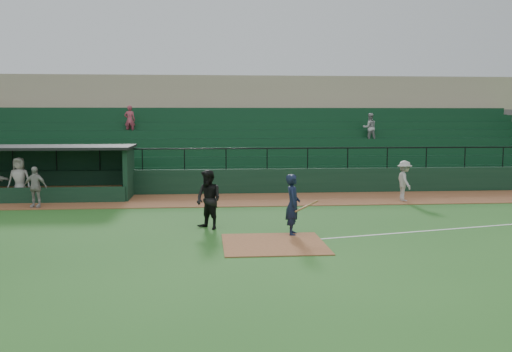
{
  "coord_description": "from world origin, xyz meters",
  "views": [
    {
      "loc": [
        -1.97,
        -17.44,
        3.76
      ],
      "look_at": [
        0.0,
        5.0,
        1.4
      ],
      "focal_mm": 40.17,
      "sensor_mm": 36.0,
      "label": 1
    }
  ],
  "objects": [
    {
      "name": "foul_line",
      "position": [
        8.0,
        1.2,
        0.01
      ],
      "size": [
        17.49,
        4.44,
        0.01
      ],
      "primitive_type": "cube",
      "rotation": [
        0.0,
        0.0,
        0.24
      ],
      "color": "white",
      "rests_on": "ground"
    },
    {
      "name": "dugout",
      "position": [
        -9.75,
        9.56,
        1.33
      ],
      "size": [
        8.9,
        3.2,
        2.42
      ],
      "color": "black",
      "rests_on": "ground"
    },
    {
      "name": "runner",
      "position": [
        6.75,
        6.94,
        0.92
      ],
      "size": [
        0.66,
        1.15,
        1.78
      ],
      "primitive_type": "imported",
      "rotation": [
        0.0,
        0.0,
        1.57
      ],
      "color": "#A9A39E",
      "rests_on": "warning_track"
    },
    {
      "name": "ground",
      "position": [
        0.0,
        0.0,
        0.0
      ],
      "size": [
        90.0,
        90.0,
        0.0
      ],
      "primitive_type": "plane",
      "color": "#20531A",
      "rests_on": "ground"
    },
    {
      "name": "umpire",
      "position": [
        -1.89,
        1.5,
        0.99
      ],
      "size": [
        1.21,
        1.21,
        1.98
      ],
      "primitive_type": "imported",
      "rotation": [
        0.0,
        0.0,
        -0.79
      ],
      "color": "black",
      "rests_on": "ground"
    },
    {
      "name": "home_plate_dirt",
      "position": [
        0.0,
        -1.0,
        0.01
      ],
      "size": [
        3.0,
        3.0,
        0.03
      ],
      "primitive_type": "cube",
      "color": "brown",
      "rests_on": "ground"
    },
    {
      "name": "batter_at_plate",
      "position": [
        0.76,
        0.28,
        0.97
      ],
      "size": [
        1.08,
        0.77,
        1.95
      ],
      "color": "black",
      "rests_on": "ground"
    },
    {
      "name": "dugout_player_b",
      "position": [
        -10.09,
        8.15,
        1.01
      ],
      "size": [
        0.97,
        0.65,
        1.95
      ],
      "primitive_type": "imported",
      "rotation": [
        0.0,
        0.0,
        -0.03
      ],
      "color": "#A49E99",
      "rests_on": "warning_track"
    },
    {
      "name": "stadium_structure",
      "position": [
        -0.0,
        16.46,
        2.3
      ],
      "size": [
        38.0,
        13.08,
        6.4
      ],
      "color": "black",
      "rests_on": "ground"
    },
    {
      "name": "dugout_player_a",
      "position": [
        -8.97,
        6.54,
        0.87
      ],
      "size": [
        1.04,
        0.58,
        1.68
      ],
      "primitive_type": "imported",
      "rotation": [
        0.0,
        0.0,
        -0.18
      ],
      "color": "#A09A96",
      "rests_on": "warning_track"
    },
    {
      "name": "warning_track",
      "position": [
        0.0,
        8.0,
        0.01
      ],
      "size": [
        40.0,
        4.0,
        0.03
      ],
      "primitive_type": "cube",
      "color": "brown",
      "rests_on": "ground"
    }
  ]
}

